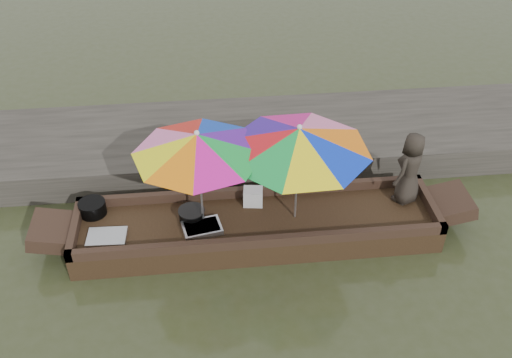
{
  "coord_description": "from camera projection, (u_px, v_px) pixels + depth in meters",
  "views": [
    {
      "loc": [
        -0.67,
        -6.12,
        5.76
      ],
      "look_at": [
        0.0,
        0.1,
        1.0
      ],
      "focal_mm": 40.0,
      "sensor_mm": 36.0,
      "label": 1
    }
  ],
  "objects": [
    {
      "name": "charcoal_grill",
      "position": [
        192.0,
        215.0,
        8.11
      ],
      "size": [
        0.36,
        0.36,
        0.17
      ],
      "primitive_type": "cylinder",
      "color": "black",
      "rests_on": "boat_hull"
    },
    {
      "name": "umbrella_stern",
      "position": [
        297.0,
        174.0,
        7.75
      ],
      "size": [
        2.59,
        2.59,
        1.55
      ],
      "primitive_type": null,
      "rotation": [
        0.0,
        0.0,
        0.42
      ],
      "color": "pink",
      "rests_on": "boat_hull"
    },
    {
      "name": "cooking_pot",
      "position": [
        92.0,
        208.0,
        8.22
      ],
      "size": [
        0.39,
        0.39,
        0.2
      ],
      "primitive_type": "cylinder",
      "color": "black",
      "rests_on": "boat_hull"
    },
    {
      "name": "boat_hull",
      "position": [
        257.0,
        228.0,
        8.28
      ],
      "size": [
        5.19,
        1.2,
        0.35
      ],
      "primitive_type": "cube",
      "color": "black",
      "rests_on": "water"
    },
    {
      "name": "water",
      "position": [
        257.0,
        237.0,
        8.39
      ],
      "size": [
        80.0,
        80.0,
        0.0
      ],
      "primitive_type": "plane",
      "color": "#32381D",
      "rests_on": "ground"
    },
    {
      "name": "umbrella_bow",
      "position": [
        200.0,
        180.0,
        7.64
      ],
      "size": [
        1.9,
        1.9,
        1.55
      ],
      "primitive_type": null,
      "rotation": [
        0.0,
        0.0,
        -0.1
      ],
      "color": "#5614A5",
      "rests_on": "boat_hull"
    },
    {
      "name": "supply_bag",
      "position": [
        253.0,
        197.0,
        8.38
      ],
      "size": [
        0.31,
        0.26,
        0.26
      ],
      "primitive_type": "cube",
      "rotation": [
        0.0,
        0.0,
        -0.14
      ],
      "color": "silver",
      "rests_on": "boat_hull"
    },
    {
      "name": "tray_scallop",
      "position": [
        107.0,
        237.0,
        7.83
      ],
      "size": [
        0.55,
        0.39,
        0.06
      ],
      "primitive_type": "cube",
      "rotation": [
        0.0,
        0.0,
        -0.05
      ],
      "color": "silver",
      "rests_on": "boat_hull"
    },
    {
      "name": "vendor",
      "position": [
        410.0,
        168.0,
        8.19
      ],
      "size": [
        0.67,
        0.64,
        1.15
      ],
      "primitive_type": "imported",
      "rotation": [
        0.0,
        0.0,
        3.83
      ],
      "color": "black",
      "rests_on": "boat_hull"
    },
    {
      "name": "tray_crayfish",
      "position": [
        202.0,
        228.0,
        7.95
      ],
      "size": [
        0.59,
        0.46,
        0.09
      ],
      "primitive_type": "cube",
      "rotation": [
        0.0,
        0.0,
        0.19
      ],
      "color": "silver",
      "rests_on": "boat_hull"
    },
    {
      "name": "dock",
      "position": [
        243.0,
        141.0,
        9.98
      ],
      "size": [
        22.0,
        2.2,
        0.5
      ],
      "primitive_type": "cube",
      "color": "#2D2B26",
      "rests_on": "ground"
    }
  ]
}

